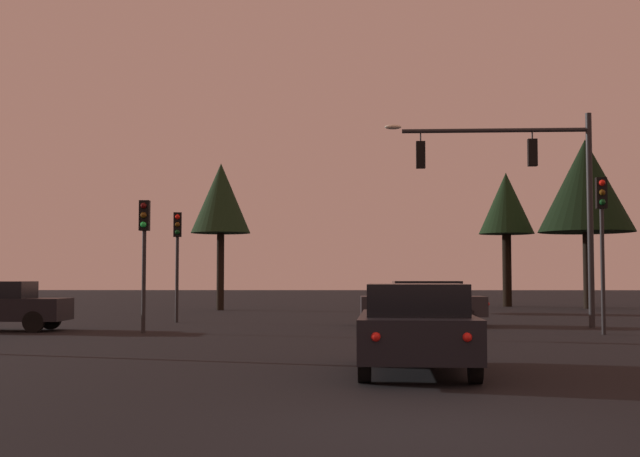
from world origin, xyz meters
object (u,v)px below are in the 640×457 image
Objects in this scene: traffic_signal_mast_arm at (530,179)px; car_crossing_left at (424,302)px; traffic_light_corner_left at (602,223)px; tree_center_horizon at (506,205)px; traffic_light_corner_right at (144,238)px; tree_behind_sign at (586,186)px; car_nearside_lane at (416,326)px; tree_left_far at (221,199)px; traffic_light_median at (177,244)px.

car_crossing_left is at bearing 160.64° from traffic_signal_mast_arm.
tree_center_horizon reaches higher than traffic_light_corner_left.
traffic_light_corner_right reaches higher than car_crossing_left.
tree_behind_sign is 4.90m from tree_center_horizon.
tree_center_horizon reaches higher than car_nearside_lane.
tree_left_far is at bearing -172.32° from tree_behind_sign.
traffic_light_median is (-13.51, 6.61, -0.33)m from traffic_light_corner_left.
traffic_light_median is 0.53× the size of tree_center_horizon.
traffic_signal_mast_arm is at bearing 110.01° from traffic_light_corner_left.
tree_behind_sign is at bearing 7.68° from tree_left_far.
traffic_signal_mast_arm is at bearing -51.20° from tree_left_far.
traffic_light_corner_right is 12.92m from car_nearside_lane.
traffic_light_median is (-12.25, 3.15, -2.02)m from traffic_signal_mast_arm.
traffic_light_median is 12.40m from tree_left_far.
tree_behind_sign is (19.12, 20.84, 3.75)m from traffic_light_corner_right.
tree_center_horizon is at bearing 20.40° from tree_left_far.
traffic_light_median is at bearing -89.97° from tree_left_far.
tree_center_horizon is at bearing 48.88° from traffic_light_median.
tree_behind_sign is (5.74, 21.30, 3.35)m from traffic_light_corner_left.
traffic_light_corner_left reaches higher than car_crossing_left.
tree_left_far reaches higher than car_nearside_lane.
tree_left_far reaches higher than traffic_light_median.
car_nearside_lane is 1.06× the size of car_crossing_left.
tree_center_horizon is (6.81, 19.86, 5.00)m from car_crossing_left.
car_nearside_lane is 30.17m from tree_left_far.
tree_left_far is at bearing 90.03° from traffic_light_median.
traffic_light_corner_right is at bearing -132.53° from tree_behind_sign.
tree_behind_sign reaches higher than traffic_light_corner_left.
tree_behind_sign is (19.25, 14.69, 3.68)m from traffic_light_median.
traffic_light_corner_left is 1.12× the size of traffic_light_median.
car_crossing_left is (1.65, 14.85, -0.00)m from car_nearside_lane.
tree_behind_sign is (10.43, 16.64, 5.75)m from car_crossing_left.
tree_left_far is (-19.26, -2.60, -0.92)m from tree_behind_sign.
tree_behind_sign is at bearing -41.62° from tree_center_horizon.
traffic_light_median is at bearing -131.12° from tree_center_horizon.
traffic_signal_mast_arm reaches higher than traffic_light_corner_left.
traffic_light_median is 0.44× the size of tree_behind_sign.
tree_left_far is (-0.14, 18.24, 2.83)m from traffic_light_corner_right.
tree_behind_sign is at bearing 74.91° from traffic_light_corner_left.
traffic_light_corner_left reaches higher than traffic_light_corner_right.
tree_behind_sign reaches higher than car_crossing_left.
traffic_light_corner_right is at bearing 123.45° from car_nearside_lane.
traffic_light_corner_left is 13.39m from traffic_light_corner_right.
car_nearside_lane is (7.04, -10.65, -2.00)m from traffic_light_corner_right.
traffic_light_corner_left is 7.03m from car_crossing_left.
traffic_light_median is at bearing 91.26° from traffic_light_corner_right.
traffic_light_corner_left is at bearing 58.14° from car_nearside_lane.
tree_behind_sign is 1.18× the size of tree_center_horizon.
car_crossing_left is at bearing -108.92° from tree_center_horizon.
traffic_light_corner_right is at bearing -166.09° from traffic_signal_mast_arm.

